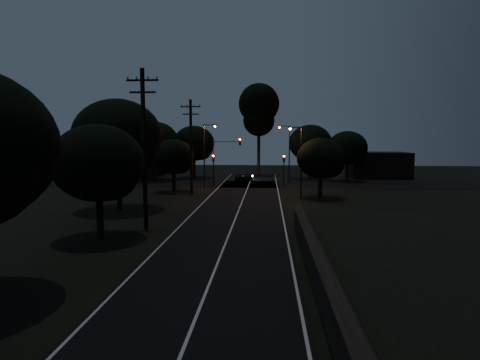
{
  "coord_description": "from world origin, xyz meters",
  "views": [
    {
      "loc": [
        2.49,
        -12.09,
        6.35
      ],
      "look_at": [
        0.0,
        24.0,
        2.5
      ],
      "focal_mm": 30.0,
      "sensor_mm": 36.0,
      "label": 1
    }
  ],
  "objects": [
    {
      "name": "tree_far_ne",
      "position": [
        9.23,
        49.87,
        5.37
      ],
      "size": [
        6.56,
        6.56,
        8.29
      ],
      "color": "black",
      "rests_on": "ground"
    },
    {
      "name": "ground",
      "position": [
        0.0,
        0.0,
        0.0
      ],
      "size": [
        160.0,
        160.0,
        0.0
      ],
      "primitive_type": "plane",
      "color": "black"
    },
    {
      "name": "building_left",
      "position": [
        -20.0,
        52.0,
        2.2
      ],
      "size": [
        10.0,
        8.0,
        4.4
      ],
      "primitive_type": "cube",
      "color": "black",
      "rests_on": "ground"
    },
    {
      "name": "tree_right_a",
      "position": [
        8.18,
        29.9,
        4.09
      ],
      "size": [
        4.97,
        4.97,
        6.32
      ],
      "color": "black",
      "rests_on": "ground"
    },
    {
      "name": "signal_left",
      "position": [
        -4.6,
        39.99,
        2.84
      ],
      "size": [
        0.28,
        0.35,
        4.1
      ],
      "color": "black",
      "rests_on": "ground"
    },
    {
      "name": "utility_pole_far",
      "position": [
        -6.0,
        32.0,
        5.48
      ],
      "size": [
        2.2,
        0.3,
        10.5
      ],
      "color": "black",
      "rests_on": "ground"
    },
    {
      "name": "tree_left_d",
      "position": [
        -8.33,
        33.9,
        4.0
      ],
      "size": [
        4.87,
        4.87,
        6.18
      ],
      "color": "black",
      "rests_on": "ground"
    },
    {
      "name": "tree_far_w",
      "position": [
        -13.76,
        45.86,
        5.62
      ],
      "size": [
        6.78,
        6.78,
        8.65
      ],
      "color": "black",
      "rests_on": "ground"
    },
    {
      "name": "streetlight_b",
      "position": [
        5.31,
        44.0,
        4.64
      ],
      "size": [
        1.66,
        0.26,
        8.0
      ],
      "color": "black",
      "rests_on": "ground"
    },
    {
      "name": "tree_left_c",
      "position": [
        -10.23,
        21.85,
        6.25
      ],
      "size": [
        7.65,
        7.65,
        9.67
      ],
      "color": "black",
      "rests_on": "ground"
    },
    {
      "name": "car",
      "position": [
        -0.92,
        45.57,
        0.64
      ],
      "size": [
        2.72,
        4.05,
        1.28
      ],
      "primitive_type": "imported",
      "rotation": [
        0.0,
        0.0,
        2.79
      ],
      "color": "black",
      "rests_on": "ground"
    },
    {
      "name": "streetlight_c",
      "position": [
        5.83,
        30.0,
        4.35
      ],
      "size": [
        1.46,
        0.26,
        7.5
      ],
      "color": "black",
      "rests_on": "ground"
    },
    {
      "name": "tree_far_nw",
      "position": [
        -8.77,
        49.87,
        5.3
      ],
      "size": [
        6.46,
        6.46,
        8.18
      ],
      "color": "black",
      "rests_on": "ground"
    },
    {
      "name": "signal_mast",
      "position": [
        -2.91,
        39.99,
        4.34
      ],
      "size": [
        3.7,
        0.35,
        6.25
      ],
      "color": "black",
      "rests_on": "ground"
    },
    {
      "name": "tree_left_b",
      "position": [
        -7.8,
        11.89,
        4.66
      ],
      "size": [
        5.66,
        5.66,
        7.19
      ],
      "color": "black",
      "rests_on": "ground"
    },
    {
      "name": "tree_far_e",
      "position": [
        14.2,
        46.88,
        4.72
      ],
      "size": [
        5.74,
        5.74,
        7.28
      ],
      "color": "black",
      "rests_on": "ground"
    },
    {
      "name": "signal_right",
      "position": [
        4.6,
        39.99,
        2.84
      ],
      "size": [
        0.28,
        0.35,
        4.1
      ],
      "color": "black",
      "rests_on": "ground"
    },
    {
      "name": "tall_pine",
      "position": [
        1.0,
        55.0,
        10.99
      ],
      "size": [
        6.7,
        6.7,
        15.24
      ],
      "color": "black",
      "rests_on": "ground"
    },
    {
      "name": "road_surface",
      "position": [
        0.0,
        31.12,
        0.01
      ],
      "size": [
        60.0,
        70.0,
        0.03
      ],
      "color": "black",
      "rests_on": "ground"
    },
    {
      "name": "streetlight_a",
      "position": [
        -5.31,
        38.0,
        4.64
      ],
      "size": [
        1.66,
        0.26,
        8.0
      ],
      "color": "black",
      "rests_on": "ground"
    },
    {
      "name": "utility_pole_mid",
      "position": [
        -6.0,
        15.0,
        5.74
      ],
      "size": [
        2.2,
        0.3,
        11.0
      ],
      "color": "black",
      "rests_on": "ground"
    },
    {
      "name": "building_right",
      "position": [
        20.0,
        53.0,
        2.0
      ],
      "size": [
        9.0,
        7.0,
        4.0
      ],
      "primitive_type": "cube",
      "color": "black",
      "rests_on": "ground"
    },
    {
      "name": "retaining_wall",
      "position": [
        7.74,
        3.0,
        0.62
      ],
      "size": [
        6.93,
        26.0,
        1.6
      ],
      "color": "black",
      "rests_on": "ground"
    }
  ]
}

